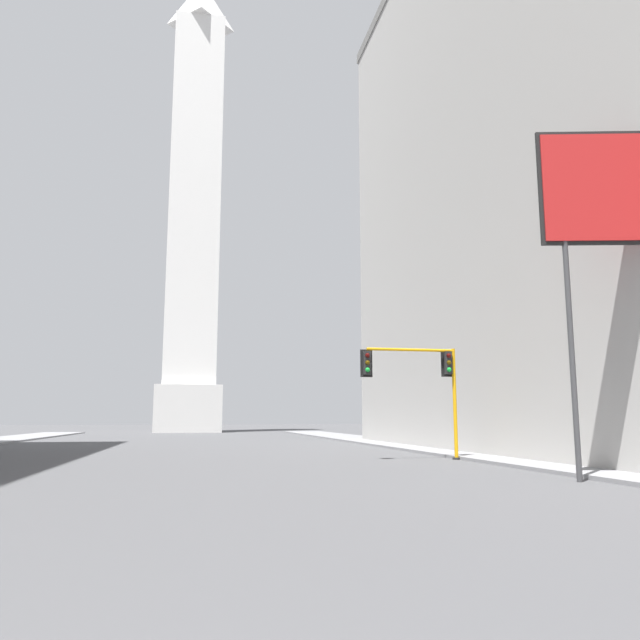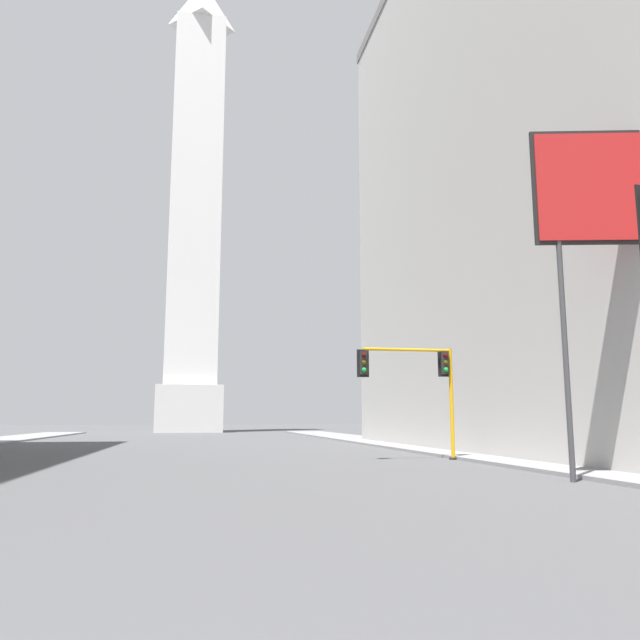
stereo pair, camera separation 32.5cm
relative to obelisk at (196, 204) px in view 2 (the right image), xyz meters
The scene contains 5 objects.
sidewalk_right 68.61m from the obelisk, 74.71° to the right, with size 5.00×108.05×0.15m, color gray.
building_right 69.23m from the obelisk, 68.56° to the right, with size 18.81×50.40×36.82m.
obelisk is the anchor object (origin of this frame).
traffic_light_mid_right 70.77m from the obelisk, 79.64° to the right, with size 4.84×0.52×5.31m.
billboard_sign 79.42m from the obelisk, 79.30° to the right, with size 4.40×1.18×11.47m.
Camera 2 is at (1.14, -1.64, 1.95)m, focal length 35.00 mm.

